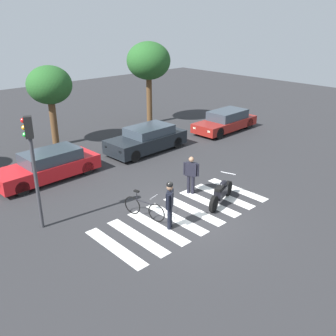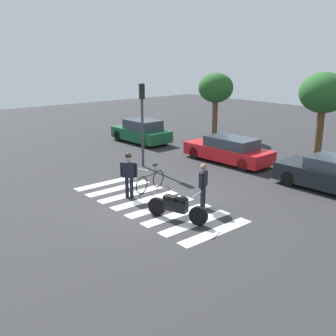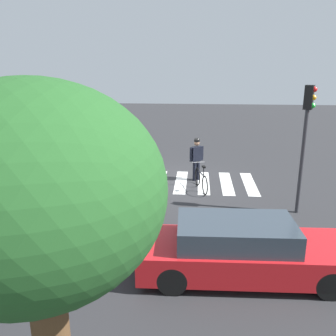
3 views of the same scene
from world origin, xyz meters
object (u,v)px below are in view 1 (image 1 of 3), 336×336
object	(u,v)px
officer_by_motorcycle	(170,202)
car_red_convertible	(48,166)
leaning_bicycle	(144,208)
traffic_light_pole	(32,155)
car_black_suv	(147,139)
police_motorcycle	(221,193)
car_maroon_wagon	(226,121)
officer_on_foot	(191,173)

from	to	relation	value
officer_by_motorcycle	car_red_convertible	xyz separation A→B (m)	(-1.06, 6.78, -0.39)
officer_by_motorcycle	car_red_convertible	bearing A→B (deg)	98.92
leaning_bicycle	traffic_light_pole	world-z (taller)	traffic_light_pole
leaning_bicycle	car_black_suv	bearing A→B (deg)	49.07
leaning_bicycle	officer_by_motorcycle	bearing A→B (deg)	-80.52
police_motorcycle	car_maroon_wagon	bearing A→B (deg)	38.02
traffic_light_pole	car_red_convertible	bearing A→B (deg)	59.87
leaning_bicycle	officer_by_motorcycle	world-z (taller)	officer_by_motorcycle
car_red_convertible	car_maroon_wagon	size ratio (longest dim) A/B	1.00
car_black_suv	traffic_light_pole	size ratio (longest dim) A/B	1.16
officer_by_motorcycle	car_black_suv	world-z (taller)	officer_by_motorcycle
car_red_convertible	car_black_suv	bearing A→B (deg)	-0.84
car_black_suv	leaning_bicycle	bearing A→B (deg)	-130.93
officer_by_motorcycle	car_maroon_wagon	size ratio (longest dim) A/B	0.38
leaning_bicycle	officer_by_motorcycle	xyz separation A→B (m)	(0.19, -1.15, 0.63)
car_black_suv	traffic_light_pole	bearing A→B (deg)	-155.07
officer_on_foot	leaning_bicycle	bearing A→B (deg)	-174.78
car_black_suv	car_maroon_wagon	world-z (taller)	car_black_suv
officer_on_foot	car_maroon_wagon	size ratio (longest dim) A/B	0.35
officer_on_foot	car_black_suv	world-z (taller)	officer_on_foot
car_red_convertible	officer_by_motorcycle	bearing A→B (deg)	-81.08
leaning_bicycle	officer_on_foot	bearing A→B (deg)	5.22
police_motorcycle	leaning_bicycle	bearing A→B (deg)	158.09
car_black_suv	car_maroon_wagon	distance (m)	6.12
officer_by_motorcycle	car_maroon_wagon	distance (m)	12.40
police_motorcycle	leaning_bicycle	distance (m)	3.15
car_black_suv	traffic_light_pole	xyz separation A→B (m)	(-7.84, -3.64, 2.02)
car_black_suv	car_red_convertible	bearing A→B (deg)	179.16
car_red_convertible	traffic_light_pole	distance (m)	4.77
police_motorcycle	car_maroon_wagon	world-z (taller)	car_maroon_wagon
police_motorcycle	car_black_suv	distance (m)	6.98
leaning_bicycle	traffic_light_pole	xyz separation A→B (m)	(-3.04, 1.90, 2.28)
officer_on_foot	officer_by_motorcycle	bearing A→B (deg)	-150.80
police_motorcycle	officer_by_motorcycle	distance (m)	2.78
police_motorcycle	traffic_light_pole	world-z (taller)	traffic_light_pole
leaning_bicycle	officer_on_foot	distance (m)	2.76
leaning_bicycle	officer_by_motorcycle	size ratio (longest dim) A/B	0.98
car_red_convertible	traffic_light_pole	world-z (taller)	traffic_light_pole
officer_on_foot	car_red_convertible	world-z (taller)	officer_on_foot
car_maroon_wagon	traffic_light_pole	distance (m)	14.45
officer_on_foot	car_red_convertible	size ratio (longest dim) A/B	0.34
officer_on_foot	car_black_suv	xyz separation A→B (m)	(2.11, 5.30, -0.26)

